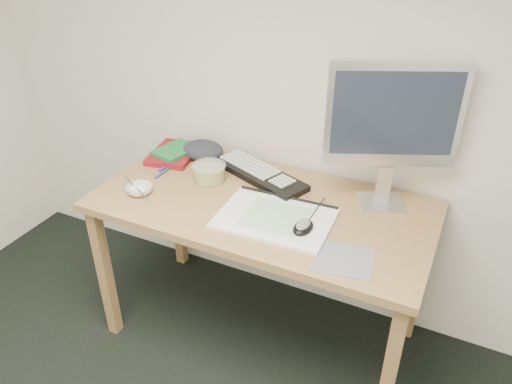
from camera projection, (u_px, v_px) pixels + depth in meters
desk at (262, 219)px, 2.11m from camera, size 1.40×0.70×0.75m
mousepad at (343, 259)px, 1.75m from camera, size 0.23×0.22×0.00m
sketchpad at (275, 218)px, 1.96m from camera, size 0.46×0.33×0.01m
keyboard at (260, 175)px, 2.24m from camera, size 0.50×0.32×0.03m
monitor at (393, 119)px, 1.87m from camera, size 0.48×0.24×0.60m
mouse at (303, 225)px, 1.87m from camera, size 0.08×0.12×0.04m
rice_bowl at (139, 190)px, 2.12m from camera, size 0.12×0.12×0.04m
chopsticks at (136, 188)px, 2.10m from camera, size 0.22×0.13×0.02m
fruit_tub at (209, 173)px, 2.21m from camera, size 0.18×0.18×0.07m
book_red at (174, 154)px, 2.42m from camera, size 0.25×0.30×0.03m
book_green at (175, 150)px, 2.40m from camera, size 0.19×0.23×0.02m
cloth_lump at (203, 150)px, 2.40m from camera, size 0.20×0.17×0.07m
pencil_pink at (254, 192)px, 2.13m from camera, size 0.16×0.02×0.01m
pencil_tan at (269, 201)px, 2.07m from camera, size 0.17×0.07×0.01m
pencil_black at (283, 202)px, 2.06m from camera, size 0.16×0.01×0.01m
marker_blue at (163, 172)px, 2.28m from camera, size 0.01×0.12×0.01m
marker_orange at (167, 159)px, 2.39m from camera, size 0.02×0.12×0.01m
marker_purple at (169, 165)px, 2.34m from camera, size 0.03×0.14×0.01m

